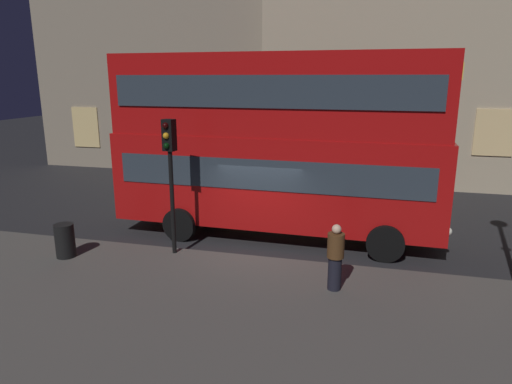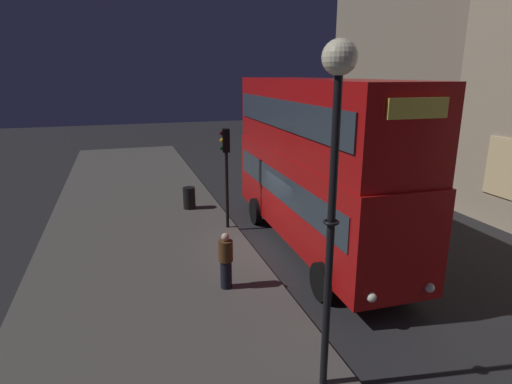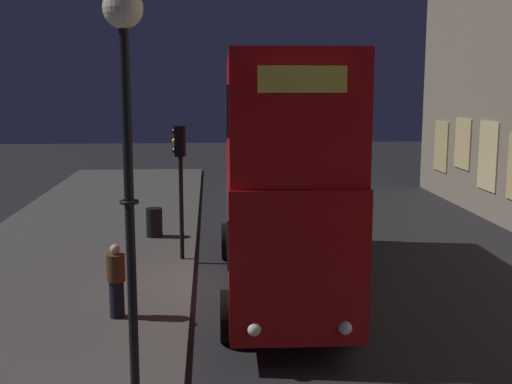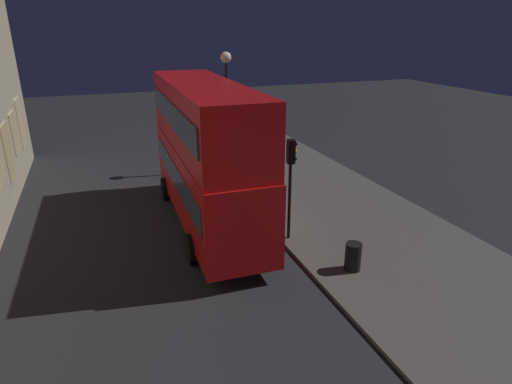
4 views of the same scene
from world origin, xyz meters
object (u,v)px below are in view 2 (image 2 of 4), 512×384
(traffic_light_near_kerb, at_px, (226,158))
(street_lamp, at_px, (336,136))
(double_decker_bus, at_px, (316,158))
(litter_bin, at_px, (189,198))
(pedestrian, at_px, (226,260))

(traffic_light_near_kerb, height_order, street_lamp, street_lamp)
(double_decker_bus, bearing_deg, street_lamp, -22.24)
(traffic_light_near_kerb, xyz_separation_m, litter_bin, (-2.81, -1.00, -2.26))
(double_decker_bus, distance_m, traffic_light_near_kerb, 3.48)
(street_lamp, xyz_separation_m, pedestrian, (-4.24, -0.86, -3.94))
(traffic_light_near_kerb, bearing_deg, street_lamp, 6.67)
(double_decker_bus, xyz_separation_m, pedestrian, (2.20, -3.66, -2.22))
(traffic_light_near_kerb, relative_size, pedestrian, 2.36)
(traffic_light_near_kerb, distance_m, litter_bin, 3.75)
(traffic_light_near_kerb, distance_m, pedestrian, 5.15)
(double_decker_bus, xyz_separation_m, traffic_light_near_kerb, (-2.43, -2.48, -0.30))
(litter_bin, bearing_deg, traffic_light_near_kerb, 19.55)
(double_decker_bus, distance_m, litter_bin, 6.79)
(street_lamp, distance_m, pedestrian, 5.85)
(street_lamp, xyz_separation_m, litter_bin, (-11.68, -0.67, -4.28))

